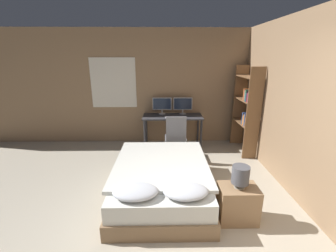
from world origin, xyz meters
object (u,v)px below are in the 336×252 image
(desk, at_px, (173,120))
(monitor_left, at_px, (162,105))
(office_chair, at_px, (176,142))
(monitor_right, at_px, (183,105))
(bedside_lamp, at_px, (240,175))
(bookshelf, at_px, (248,107))
(bed, at_px, (161,180))
(computer_mouse, at_px, (185,117))
(nightstand, at_px, (237,204))
(keyboard, at_px, (173,118))

(desk, xyz_separation_m, monitor_left, (-0.25, 0.20, 0.33))
(monitor_left, distance_m, office_chair, 1.12)
(desk, height_order, office_chair, office_chair)
(monitor_left, distance_m, monitor_right, 0.50)
(bedside_lamp, bearing_deg, bookshelf, 68.98)
(bed, distance_m, desk, 2.08)
(computer_mouse, bearing_deg, bedside_lamp, -78.65)
(monitor_left, relative_size, office_chair, 0.47)
(nightstand, relative_size, office_chair, 0.52)
(bed, relative_size, desk, 1.40)
(monitor_right, bearing_deg, bedside_lamp, -79.84)
(bedside_lamp, xyz_separation_m, office_chair, (-0.71, 1.89, -0.29))
(bookshelf, bearing_deg, bed, -138.48)
(monitor_right, xyz_separation_m, computer_mouse, (0.02, -0.39, -0.21))
(bedside_lamp, bearing_deg, keyboard, 107.32)
(bed, xyz_separation_m, monitor_right, (0.50, 2.22, 0.71))
(bookshelf, bearing_deg, keyboard, 172.82)
(office_chair, bearing_deg, bed, -102.21)
(bedside_lamp, height_order, keyboard, bedside_lamp)
(bed, xyz_separation_m, office_chair, (0.29, 1.32, 0.11))
(desk, bearing_deg, monitor_right, 38.23)
(bookshelf, bearing_deg, computer_mouse, 171.40)
(nightstand, height_order, bedside_lamp, bedside_lamp)
(bedside_lamp, relative_size, bookshelf, 0.15)
(bed, xyz_separation_m, monitor_left, (-0.00, 2.22, 0.71))
(bedside_lamp, distance_m, office_chair, 2.04)
(keyboard, bearing_deg, monitor_left, 122.63)
(monitor_right, distance_m, computer_mouse, 0.44)
(bed, bearing_deg, desk, 83.00)
(office_chair, distance_m, bookshelf, 1.73)
(monitor_right, relative_size, office_chair, 0.47)
(desk, relative_size, keyboard, 3.91)
(nightstand, height_order, monitor_right, monitor_right)
(desk, bearing_deg, bedside_lamp, -73.90)
(bedside_lamp, distance_m, desk, 2.70)
(office_chair, xyz_separation_m, bookshelf, (1.56, 0.31, 0.67))
(monitor_left, xyz_separation_m, monitor_right, (0.50, 0.00, 0.00))
(nightstand, bearing_deg, bed, 150.30)
(bed, relative_size, computer_mouse, 27.77)
(bedside_lamp, height_order, monitor_right, monitor_right)
(keyboard, bearing_deg, office_chair, -85.92)
(nightstand, relative_size, computer_mouse, 7.05)
(monitor_right, bearing_deg, nightstand, -79.84)
(bed, height_order, monitor_left, monitor_left)
(keyboard, height_order, office_chair, office_chair)
(bed, relative_size, monitor_right, 4.31)
(monitor_left, relative_size, bookshelf, 0.24)
(bed, relative_size, monitor_left, 4.31)
(desk, height_order, bookshelf, bookshelf)
(bookshelf, bearing_deg, office_chair, -168.61)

